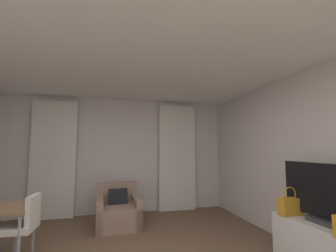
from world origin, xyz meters
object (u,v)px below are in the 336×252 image
object	(u,v)px
desk_chair	(20,236)
tv_flatscreen	(323,194)
handbag_primary	(290,206)
armchair	(118,212)
tv_console	(327,250)

from	to	relation	value
desk_chair	tv_flatscreen	size ratio (longest dim) A/B	0.79
tv_flatscreen	handbag_primary	xyz separation A→B (m)	(-0.11, 0.40, -0.22)
armchair	desk_chair	bearing A→B (deg)	-132.42
armchair	handbag_primary	xyz separation A→B (m)	(2.16, -1.96, 0.44)
armchair	tv_console	size ratio (longest dim) A/B	0.73
tv_flatscreen	desk_chair	bearing A→B (deg)	163.62
armchair	handbag_primary	size ratio (longest dim) A/B	2.45
armchair	handbag_primary	world-z (taller)	handbag_primary
desk_chair	tv_console	world-z (taller)	desk_chair
tv_console	handbag_primary	bearing A→B (deg)	104.69
desk_chair	tv_console	distance (m)	3.64
tv_console	tv_flatscreen	distance (m)	0.63
desk_chair	tv_console	bearing A→B (deg)	-16.44
armchair	tv_console	world-z (taller)	armchair
tv_console	handbag_primary	distance (m)	0.59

